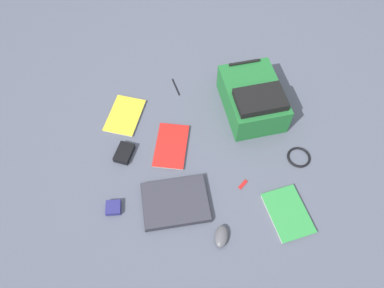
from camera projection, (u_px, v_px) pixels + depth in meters
The scene contains 12 objects.
ground_plane at pixel (201, 144), 2.00m from camera, with size 3.68×3.68×0.00m, color #4C5160.
backpack at pixel (253, 99), 2.04m from camera, with size 0.37×0.46×0.21m.
laptop at pixel (175, 202), 1.81m from camera, with size 0.35×0.29×0.03m.
book_blue at pixel (125, 116), 2.09m from camera, with size 0.23×0.29×0.01m.
book_red at pixel (171, 146), 1.98m from camera, with size 0.20×0.29×0.02m.
book_manual at pixel (288, 213), 1.78m from camera, with size 0.24×0.30×0.02m.
computer_mouse at pixel (221, 236), 1.71m from camera, with size 0.06×0.11×0.04m, color #4C4C51.
cable_coil at pixel (299, 157), 1.95m from camera, with size 0.12×0.12×0.01m, color black.
power_brick at pixel (124, 153), 1.95m from camera, with size 0.08×0.12×0.03m, color black.
pen_black at pixel (176, 87), 2.20m from camera, with size 0.01×0.01×0.13m, color black.
earbud_pouch at pixel (113, 208), 1.79m from camera, with size 0.07×0.07×0.03m, color navy.
usb_stick at pixel (243, 184), 1.87m from camera, with size 0.02×0.06×0.01m, color #B21919.
Camera 1 is at (0.06, 1.05, 1.70)m, focal length 34.91 mm.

